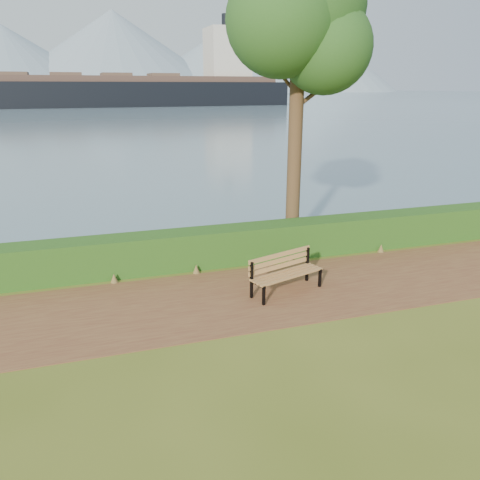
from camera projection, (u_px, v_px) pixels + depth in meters
name	position (u px, v px, depth m)	size (l,w,h in m)	color
ground	(262.00, 300.00, 10.80)	(140.00, 140.00, 0.00)	#4D5A19
path	(258.00, 295.00, 11.07)	(40.00, 3.40, 0.01)	brown
hedge	(230.00, 245.00, 13.00)	(32.00, 0.85, 1.00)	#1B4313
water	(95.00, 96.00, 246.62)	(700.00, 510.00, 0.00)	slate
mountains	(77.00, 56.00, 367.84)	(585.00, 190.00, 70.00)	gray
bench	(284.00, 270.00, 11.11)	(1.94, 1.10, 0.94)	black
tree	(300.00, 15.00, 12.30)	(4.19, 3.78, 8.71)	#3A2818
cargo_ship	(140.00, 91.00, 114.41)	(79.93, 16.65, 24.10)	black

